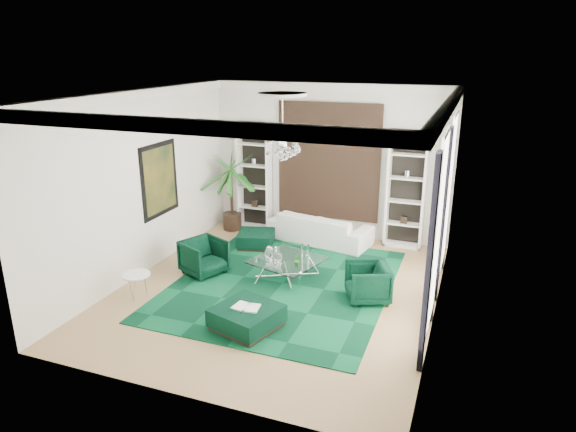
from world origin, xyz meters
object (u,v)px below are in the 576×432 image
at_px(ottoman_side, 256,239).
at_px(ottoman_front, 247,318).
at_px(armchair_left, 204,257).
at_px(armchair_right, 368,283).
at_px(palm, 231,181).
at_px(coffee_table, 287,269).
at_px(side_table, 137,287).
at_px(sofa, 320,228).

xyz_separation_m(ottoman_side, ottoman_front, (1.40, -3.55, 0.01)).
bearing_deg(armchair_left, armchair_right, -65.48).
relative_size(ottoman_front, palm, 0.38).
relative_size(coffee_table, side_table, 2.39).
xyz_separation_m(sofa, ottoman_front, (0.05, -4.40, -0.17)).
bearing_deg(ottoman_side, armchair_right, -30.14).
distance_m(ottoman_side, side_table, 3.45).
height_order(coffee_table, ottoman_side, coffee_table).
bearing_deg(armchair_left, palm, 38.80).
height_order(ottoman_front, side_table, side_table).
height_order(ottoman_side, ottoman_front, ottoman_front).
height_order(armchair_left, palm, palm).
distance_m(sofa, palm, 2.63).
distance_m(ottoman_front, side_table, 2.41).
height_order(sofa, ottoman_front, sofa).
height_order(coffee_table, ottoman_front, coffee_table).
bearing_deg(ottoman_side, side_table, -106.86).
height_order(sofa, palm, palm).
bearing_deg(palm, ottoman_front, -60.95).
xyz_separation_m(ottoman_front, side_table, (-2.40, 0.25, 0.06)).
distance_m(armchair_left, side_table, 1.62).
relative_size(armchair_left, palm, 0.31).
distance_m(coffee_table, ottoman_front, 2.10).
distance_m(sofa, side_table, 4.77).
height_order(armchair_left, coffee_table, armchair_left).
bearing_deg(sofa, armchair_right, 134.12).
height_order(sofa, armchair_right, sofa).
bearing_deg(armchair_left, side_table, -177.28).
bearing_deg(coffee_table, armchair_left, -168.69).
bearing_deg(ottoman_front, ottoman_side, 111.52).
bearing_deg(side_table, ottoman_side, 73.14).
relative_size(coffee_table, ottoman_front, 1.28).
relative_size(armchair_right, side_table, 1.49).
xyz_separation_m(armchair_left, coffee_table, (1.75, 0.35, -0.16)).
bearing_deg(side_table, palm, 91.35).
relative_size(armchair_left, ottoman_side, 0.99).
height_order(sofa, coffee_table, sofa).
bearing_deg(ottoman_front, palm, 119.05).
xyz_separation_m(armchair_left, ottoman_side, (0.40, 1.80, -0.19)).
xyz_separation_m(armchair_right, coffee_table, (-1.75, 0.35, -0.14)).
distance_m(sofa, coffee_table, 2.30).
relative_size(coffee_table, palm, 0.48).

